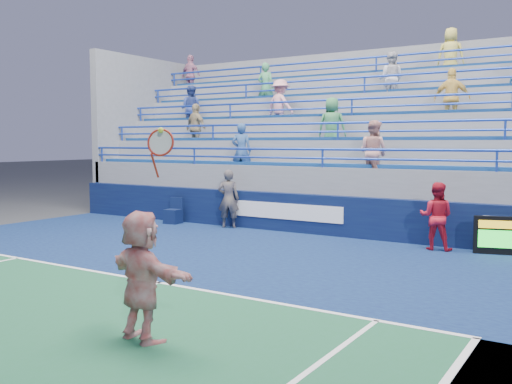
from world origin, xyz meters
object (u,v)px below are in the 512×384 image
Objects in this scene: tennis_player at (142,276)px; line_judge at (228,199)px; judge_chair at (173,215)px; ball_girl at (436,216)px; serve_speed_board at (503,236)px.

line_judge is at bearing 118.57° from tennis_player.
ball_girl reaches higher than judge_chair.
ball_girl is (8.11, -0.04, 0.54)m from judge_chair.
judge_chair is 0.51× the size of ball_girl.
tennis_player is at bearing 95.07° from line_judge.
line_judge reaches higher than serve_speed_board.
serve_speed_board is 8.98m from tennis_player.
serve_speed_board is at bearing 156.30° from line_judge.
judge_chair is 0.30× the size of tennis_player.
judge_chair is 8.12m from ball_girl.
tennis_player reaches higher than serve_speed_board.
line_judge is 1.08× the size of ball_girl.
ball_girl reaches higher than serve_speed_board.
serve_speed_board is 0.46× the size of tennis_player.
serve_speed_board is 1.55× the size of judge_chair.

